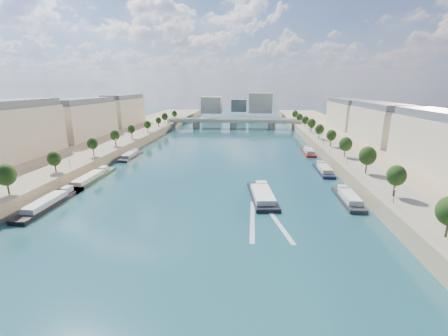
# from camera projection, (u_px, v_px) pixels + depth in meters

# --- Properties ---
(ground) EXTENTS (700.00, 700.00, 0.00)m
(ground) POSITION_uv_depth(u_px,v_px,m) (218.00, 165.00, 137.72)
(ground) COLOR #0B2E33
(ground) RESTS_ON ground
(quay_left) EXTENTS (44.00, 520.00, 5.00)m
(quay_left) POSITION_uv_depth(u_px,v_px,m) (69.00, 156.00, 143.20)
(quay_left) COLOR #9E8460
(quay_left) RESTS_ON ground
(quay_right) EXTENTS (44.00, 520.00, 5.00)m
(quay_right) POSITION_uv_depth(u_px,v_px,m) (382.00, 163.00, 130.93)
(quay_right) COLOR #9E8460
(quay_right) RESTS_ON ground
(pave_left) EXTENTS (14.00, 520.00, 0.10)m
(pave_left) POSITION_uv_depth(u_px,v_px,m) (98.00, 152.00, 141.24)
(pave_left) COLOR gray
(pave_left) RESTS_ON quay_left
(pave_right) EXTENTS (14.00, 520.00, 0.10)m
(pave_right) POSITION_uv_depth(u_px,v_px,m) (347.00, 156.00, 131.53)
(pave_right) COLOR gray
(pave_right) RESTS_ON quay_right
(trees_left) EXTENTS (4.80, 268.80, 8.26)m
(trees_left) POSITION_uv_depth(u_px,v_px,m) (103.00, 140.00, 141.55)
(trees_left) COLOR #382B1E
(trees_left) RESTS_ON ground
(trees_right) EXTENTS (4.80, 268.80, 8.26)m
(trees_right) POSITION_uv_depth(u_px,v_px,m) (337.00, 140.00, 139.86)
(trees_right) COLOR #382B1E
(trees_right) RESTS_ON ground
(lamps_left) EXTENTS (0.36, 200.36, 4.28)m
(lamps_left) POSITION_uv_depth(u_px,v_px,m) (96.00, 151.00, 130.53)
(lamps_left) COLOR black
(lamps_left) RESTS_ON ground
(lamps_right) EXTENTS (0.36, 200.36, 4.28)m
(lamps_right) POSITION_uv_depth(u_px,v_px,m) (334.00, 148.00, 135.99)
(lamps_right) COLOR black
(lamps_right) RESTS_ON ground
(buildings_left) EXTENTS (16.00, 226.00, 23.20)m
(buildings_left) POSITION_uv_depth(u_px,v_px,m) (55.00, 124.00, 152.12)
(buildings_left) COLOR #BDB391
(buildings_left) RESTS_ON ground
(buildings_right) EXTENTS (16.00, 226.00, 23.20)m
(buildings_right) POSITION_uv_depth(u_px,v_px,m) (404.00, 128.00, 137.64)
(buildings_right) COLOR #BDB391
(buildings_right) RESTS_ON ground
(skyline) EXTENTS (79.00, 42.00, 22.00)m
(skyline) POSITION_uv_depth(u_px,v_px,m) (241.00, 104.00, 344.36)
(skyline) COLOR #BDB391
(skyline) RESTS_ON ground
(bridge) EXTENTS (112.00, 12.00, 8.15)m
(bridge) POSITION_uv_depth(u_px,v_px,m) (234.00, 122.00, 253.72)
(bridge) COLOR #C1B79E
(bridge) RESTS_ON ground
(tour_barge) EXTENTS (9.96, 25.63, 3.58)m
(tour_barge) POSITION_uv_depth(u_px,v_px,m) (262.00, 195.00, 96.71)
(tour_barge) COLOR black
(tour_barge) RESTS_ON ground
(wake) EXTENTS (10.73, 26.01, 0.04)m
(wake) POSITION_uv_depth(u_px,v_px,m) (264.00, 220.00, 80.93)
(wake) COLOR silver
(wake) RESTS_ON ground
(moored_barges_left) EXTENTS (5.00, 152.20, 3.60)m
(moored_barges_left) POSITION_uv_depth(u_px,v_px,m) (42.00, 207.00, 87.15)
(moored_barges_left) COLOR #181D36
(moored_barges_left) RESTS_ON ground
(moored_barges_right) EXTENTS (5.00, 161.79, 3.60)m
(moored_barges_right) POSITION_uv_depth(u_px,v_px,m) (345.00, 195.00, 96.87)
(moored_barges_right) COLOR black
(moored_barges_right) RESTS_ON ground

